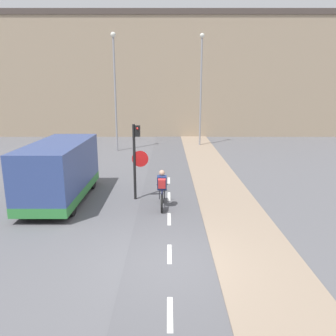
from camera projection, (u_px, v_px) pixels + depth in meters
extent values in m
plane|color=#5B5B60|center=(169.00, 264.00, 8.64)|extent=(120.00, 120.00, 0.00)
cube|color=#56565B|center=(169.00, 263.00, 8.64)|extent=(2.37, 60.00, 0.02)
cube|color=white|center=(169.00, 314.00, 6.69)|extent=(0.12, 1.10, 0.00)
cube|color=white|center=(169.00, 254.00, 9.12)|extent=(0.12, 1.10, 0.00)
cube|color=white|center=(168.00, 219.00, 11.55)|extent=(0.12, 1.10, 0.00)
cube|color=white|center=(168.00, 196.00, 13.98)|extent=(0.12, 1.10, 0.00)
cube|color=white|center=(168.00, 180.00, 16.41)|extent=(0.12, 1.10, 0.00)
cube|color=gray|center=(259.00, 263.00, 8.64)|extent=(2.40, 60.00, 0.05)
cube|color=gray|center=(167.00, 79.00, 32.48)|extent=(60.00, 5.00, 10.85)
cube|color=#473D38|center=(167.00, 17.00, 31.14)|extent=(60.00, 5.20, 0.50)
cylinder|color=black|center=(134.00, 163.00, 13.34)|extent=(0.11, 0.11, 3.13)
cube|color=black|center=(137.00, 131.00, 13.04)|extent=(0.20, 0.20, 0.44)
sphere|color=red|center=(136.00, 129.00, 12.91)|extent=(0.09, 0.09, 0.09)
cone|color=red|center=(139.00, 159.00, 13.30)|extent=(0.67, 0.01, 0.67)
cone|color=silver|center=(139.00, 159.00, 13.31)|extent=(0.60, 0.02, 0.60)
cylinder|color=gray|center=(114.00, 96.00, 23.43)|extent=(0.14, 0.14, 8.00)
sphere|color=silver|center=(112.00, 35.00, 22.45)|extent=(0.36, 0.36, 0.36)
cylinder|color=gray|center=(200.00, 93.00, 25.62)|extent=(0.14, 0.14, 8.28)
sphere|color=silver|center=(201.00, 36.00, 24.62)|extent=(0.36, 0.36, 0.36)
cylinder|color=black|center=(161.00, 204.00, 12.20)|extent=(0.07, 0.66, 0.66)
cylinder|color=black|center=(161.00, 194.00, 13.27)|extent=(0.07, 0.66, 0.66)
cylinder|color=navy|center=(161.00, 193.00, 12.89)|extent=(0.04, 0.70, 0.41)
cylinder|color=navy|center=(161.00, 197.00, 12.39)|extent=(0.04, 0.37, 0.44)
cylinder|color=navy|center=(161.00, 189.00, 12.68)|extent=(0.04, 1.02, 0.07)
cylinder|color=navy|center=(161.00, 202.00, 12.40)|extent=(0.04, 0.42, 0.05)
cylinder|color=black|center=(161.00, 185.00, 13.17)|extent=(0.46, 0.03, 0.03)
cube|color=navy|center=(161.00, 183.00, 12.49)|extent=(0.36, 0.31, 0.59)
sphere|color=tan|center=(161.00, 173.00, 12.44)|extent=(0.22, 0.22, 0.22)
cylinder|color=#232328|center=(158.00, 194.00, 12.56)|extent=(0.04, 0.07, 0.42)
cylinder|color=#232328|center=(164.00, 194.00, 12.56)|extent=(0.04, 0.07, 0.42)
cube|color=red|center=(161.00, 184.00, 12.31)|extent=(0.28, 0.23, 0.39)
cube|color=#334784|center=(59.00, 169.00, 13.24)|extent=(1.98, 5.21, 2.17)
cube|color=#33843D|center=(61.00, 190.00, 13.46)|extent=(1.99, 5.22, 0.36)
cube|color=black|center=(76.00, 149.00, 15.66)|extent=(1.79, 0.04, 0.70)
cylinder|color=black|center=(53.00, 181.00, 15.12)|extent=(0.18, 0.70, 0.70)
cylinder|color=black|center=(92.00, 181.00, 15.12)|extent=(0.18, 0.70, 0.70)
cylinder|color=black|center=(21.00, 207.00, 11.83)|extent=(0.18, 0.70, 0.70)
cylinder|color=black|center=(71.00, 207.00, 11.83)|extent=(0.18, 0.70, 0.70)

